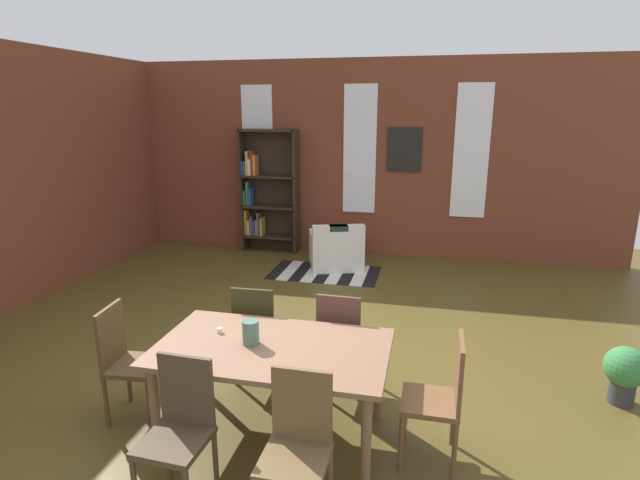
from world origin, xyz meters
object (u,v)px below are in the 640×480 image
object	(u,v)px
bookshelf_tall	(266,192)
armchair_white	(336,250)
dining_chair_near_left	(179,426)
dining_table	(272,356)
dining_chair_head_left	(126,358)
dining_chair_far_right	(341,338)
dining_chair_near_right	(297,444)
vase_on_table	(251,332)
dining_chair_head_right	(441,395)
dining_chair_far_left	(257,330)
potted_plant_by_shelf	(625,371)

from	to	relation	value
bookshelf_tall	armchair_white	xyz separation A→B (m)	(1.40, -0.71, -0.78)
dining_chair_near_left	bookshelf_tall	size ratio (longest dim) A/B	0.45
dining_table	dining_chair_head_left	xyz separation A→B (m)	(-1.24, -0.01, -0.16)
dining_chair_far_right	dining_chair_near_right	bearing A→B (deg)	-89.89
dining_chair_near_left	vase_on_table	bearing A→B (deg)	73.12
armchair_white	dining_table	bearing A→B (deg)	-85.49
dining_table	bookshelf_tall	distance (m)	5.29
dining_chair_far_right	armchair_white	xyz separation A→B (m)	(-0.72, 3.54, -0.23)
dining_table	dining_chair_near_right	world-z (taller)	dining_chair_near_right
dining_chair_head_right	dining_chair_near_left	xyz separation A→B (m)	(-1.63, -0.73, 0.00)
dining_chair_far_left	armchair_white	distance (m)	3.55
dining_chair_head_left	dining_chair_near_left	xyz separation A→B (m)	(0.85, -0.72, 0.00)
dining_chair_head_left	armchair_white	world-z (taller)	dining_chair_head_left
dining_chair_near_left	bookshelf_tall	xyz separation A→B (m)	(-1.35, 5.71, 0.54)
dining_chair_near_right	potted_plant_by_shelf	distance (m)	3.01
bookshelf_tall	dining_chair_head_right	bearing A→B (deg)	-59.13
dining_table	dining_chair_head_right	xyz separation A→B (m)	(1.24, -0.00, -0.16)
potted_plant_by_shelf	vase_on_table	bearing A→B (deg)	-160.03
dining_chair_near_right	dining_chair_head_right	world-z (taller)	same
dining_table	dining_chair_head_left	size ratio (longest dim) A/B	1.82
dining_table	armchair_white	xyz separation A→B (m)	(-0.34, 4.27, -0.39)
dining_chair_head_right	dining_chair_far_right	size ratio (longest dim) A/B	1.00
vase_on_table	dining_chair_near_left	size ratio (longest dim) A/B	0.20
dining_chair_far_right	dining_chair_head_right	bearing A→B (deg)	-40.50
dining_chair_head_left	dining_chair_near_right	bearing A→B (deg)	-23.84
dining_chair_far_right	armchair_white	size ratio (longest dim) A/B	0.94
potted_plant_by_shelf	armchair_white	bearing A→B (deg)	134.36
dining_table	armchair_white	size ratio (longest dim) A/B	1.72
vase_on_table	dining_chair_head_right	distance (m)	1.44
bookshelf_tall	potted_plant_by_shelf	distance (m)	6.03
dining_chair_far_left	dining_chair_far_right	size ratio (longest dim) A/B	1.00
dining_chair_far_right	dining_chair_near_left	bearing A→B (deg)	-118.00
dining_chair_far_left	dining_chair_head_right	bearing A→B (deg)	-24.11
dining_chair_near_right	potted_plant_by_shelf	xyz separation A→B (m)	(2.40, 1.80, -0.21)
dining_chair_far_right	vase_on_table	bearing A→B (deg)	-127.24
dining_chair_head_right	vase_on_table	bearing A→B (deg)	179.98
dining_chair_near_right	dining_chair_far_left	xyz separation A→B (m)	(-0.78, 1.45, 0.00)
vase_on_table	dining_chair_head_right	xyz separation A→B (m)	(1.41, -0.00, -0.34)
dining_chair_near_right	armchair_white	distance (m)	5.06
dining_chair_near_right	armchair_white	xyz separation A→B (m)	(-0.73, 5.00, -0.23)
dining_chair_far_right	potted_plant_by_shelf	distance (m)	2.44
dining_table	dining_chair_far_right	bearing A→B (deg)	61.96
dining_chair_head_left	dining_chair_near_left	size ratio (longest dim) A/B	1.00
dining_table	potted_plant_by_shelf	xyz separation A→B (m)	(2.79, 1.07, -0.37)
dining_chair_head_right	dining_chair_far_right	xyz separation A→B (m)	(-0.85, 0.73, 0.00)
dining_chair_near_right	dining_chair_near_left	size ratio (longest dim) A/B	1.00
dining_chair_head_left	dining_chair_near_left	distance (m)	1.12
dining_chair_far_right	potted_plant_by_shelf	bearing A→B (deg)	8.21
dining_table	dining_chair_head_right	distance (m)	1.25
dining_table	bookshelf_tall	size ratio (longest dim) A/B	0.81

